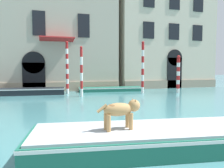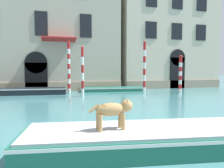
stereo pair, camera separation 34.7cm
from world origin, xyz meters
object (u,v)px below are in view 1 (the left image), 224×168
mooring_pole_1 (67,67)px  mooring_pole_2 (178,74)px  mooring_pole_0 (143,67)px  boat_moored_near_palazzo (24,91)px  dog_on_deck (121,110)px  mooring_pole_4 (81,71)px  boat_moored_far (111,89)px  boat_foreground (161,137)px

mooring_pole_1 → mooring_pole_2: mooring_pole_1 is taller
mooring_pole_0 → mooring_pole_1: mooring_pole_0 is taller
boat_moored_near_palazzo → mooring_pole_1: 4.07m
dog_on_deck → mooring_pole_4: bearing=84.0°
dog_on_deck → mooring_pole_2: bearing=48.5°
mooring_pole_2 → mooring_pole_1: bearing=166.7°
boat_moored_far → mooring_pole_2: mooring_pole_2 is taller
boat_foreground → mooring_pole_4: mooring_pole_4 is taller
boat_moored_far → dog_on_deck: bearing=-100.4°
boat_moored_near_palazzo → mooring_pole_2: (13.05, -2.46, 1.41)m
mooring_pole_0 → boat_moored_far: bearing=132.1°
dog_on_deck → boat_moored_near_palazzo: dog_on_deck is taller
mooring_pole_0 → mooring_pole_4: 5.54m
dog_on_deck → mooring_pole_0: bearing=60.6°
boat_moored_near_palazzo → boat_moored_far: 7.71m
mooring_pole_4 → mooring_pole_1: bearing=109.7°
dog_on_deck → mooring_pole_4: size_ratio=0.31×
mooring_pole_0 → boat_moored_near_palazzo: bearing=169.4°
boat_moored_near_palazzo → mooring_pole_2: 13.36m
mooring_pole_1 → mooring_pole_4: mooring_pole_1 is taller
boat_foreground → mooring_pole_4: bearing=99.8°
mooring_pole_1 → dog_on_deck: bearing=-89.9°
boat_moored_far → mooring_pole_4: size_ratio=1.59×
boat_foreground → mooring_pole_0: 13.42m
boat_foreground → dog_on_deck: bearing=-179.0°
boat_moored_far → mooring_pole_0: bearing=-42.4°
boat_moored_far → mooring_pole_4: (-3.30, -3.11, 1.74)m
mooring_pole_1 → mooring_pole_2: bearing=-13.3°
boat_moored_near_palazzo → dog_on_deck: bearing=-70.4°
boat_moored_far → mooring_pole_0: size_ratio=1.36×
boat_moored_near_palazzo → mooring_pole_4: (4.39, -2.56, 1.67)m
boat_moored_far → boat_foreground: bearing=-96.2°
boat_moored_near_palazzo → mooring_pole_4: bearing=-25.1°
mooring_pole_4 → boat_moored_far: bearing=43.3°
dog_on_deck → boat_moored_near_palazzo: 14.41m
mooring_pole_2 → mooring_pole_4: (-8.66, -0.10, 0.26)m
boat_moored_far → mooring_pole_1: bearing=-164.2°
mooring_pole_1 → mooring_pole_2: (9.51, -2.25, -0.58)m
boat_moored_near_palazzo → mooring_pole_1: size_ratio=1.48×
mooring_pole_1 → mooring_pole_4: (0.84, -2.35, -0.32)m
boat_foreground → boat_moored_far: 14.94m
mooring_pole_4 → boat_foreground: bearing=-88.6°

